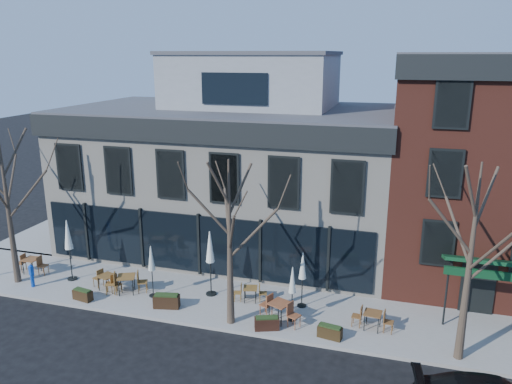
# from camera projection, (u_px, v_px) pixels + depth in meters

# --- Properties ---
(ground) EXTENTS (120.00, 120.00, 0.00)m
(ground) POSITION_uv_depth(u_px,v_px,m) (201.00, 278.00, 25.57)
(ground) COLOR black
(ground) RESTS_ON ground
(sidewalk_front) EXTENTS (33.50, 4.70, 0.15)m
(sidewalk_front) POSITION_uv_depth(u_px,v_px,m) (249.00, 305.00, 22.68)
(sidewalk_front) COLOR gray
(sidewalk_front) RESTS_ON ground
(sidewalk_side) EXTENTS (4.50, 12.00, 0.15)m
(sidewalk_side) POSITION_uv_depth(u_px,v_px,m) (82.00, 221.00, 34.17)
(sidewalk_side) COLOR gray
(sidewalk_side) RESTS_ON ground
(corner_building) EXTENTS (18.39, 10.39, 11.10)m
(corner_building) POSITION_uv_depth(u_px,v_px,m) (233.00, 168.00, 28.97)
(corner_building) COLOR beige
(corner_building) RESTS_ON ground
(red_brick_building) EXTENTS (8.20, 11.78, 11.18)m
(red_brick_building) POSITION_uv_depth(u_px,v_px,m) (475.00, 166.00, 25.11)
(red_brick_building) COLOR maroon
(red_brick_building) RESTS_ON ground
(tree_corner) EXTENTS (3.93, 3.98, 7.92)m
(tree_corner) POSITION_uv_depth(u_px,v_px,m) (7.00, 203.00, 23.79)
(tree_corner) COLOR #382B21
(tree_corner) RESTS_ON sidewalk_front
(tree_mid) EXTENTS (3.50, 3.55, 7.04)m
(tree_mid) POSITION_uv_depth(u_px,v_px,m) (230.00, 242.00, 20.13)
(tree_mid) COLOR #382B21
(tree_mid) RESTS_ON sidewalk_front
(tree_right) EXTENTS (3.72, 3.77, 7.48)m
(tree_right) POSITION_uv_depth(u_px,v_px,m) (470.00, 262.00, 17.61)
(tree_right) COLOR #382B21
(tree_right) RESTS_ON sidewalk_front
(call_box) EXTENTS (0.24, 0.23, 1.17)m
(call_box) POSITION_uv_depth(u_px,v_px,m) (32.00, 275.00, 24.17)
(call_box) COLOR #0D3FB3
(call_box) RESTS_ON sidewalk_front
(cafe_set_0) EXTENTS (1.83, 0.75, 0.96)m
(cafe_set_0) POSITION_uv_depth(u_px,v_px,m) (32.00, 264.00, 25.74)
(cafe_set_0) COLOR brown
(cafe_set_0) RESTS_ON sidewalk_front
(cafe_set_1) EXTENTS (1.81, 0.94, 0.93)m
(cafe_set_1) POSITION_uv_depth(u_px,v_px,m) (107.00, 281.00, 23.87)
(cafe_set_1) COLOR brown
(cafe_set_1) RESTS_ON sidewalk_front
(cafe_set_2) EXTENTS (2.02, 1.26, 1.05)m
(cafe_set_2) POSITION_uv_depth(u_px,v_px,m) (127.00, 282.00, 23.57)
(cafe_set_2) COLOR brown
(cafe_set_2) RESTS_ON sidewalk_front
(cafe_set_3) EXTENTS (1.60, 0.75, 0.82)m
(cafe_set_3) POSITION_uv_depth(u_px,v_px,m) (250.00, 292.00, 22.81)
(cafe_set_3) COLOR brown
(cafe_set_3) RESTS_ON sidewalk_front
(cafe_set_4) EXTENTS (2.02, 1.26, 1.05)m
(cafe_set_4) POSITION_uv_depth(u_px,v_px,m) (280.00, 310.00, 21.05)
(cafe_set_4) COLOR brown
(cafe_set_4) RESTS_ON sidewalk_front
(cafe_set_5) EXTENTS (1.76, 0.76, 0.91)m
(cafe_set_5) POSITION_uv_depth(u_px,v_px,m) (372.00, 319.00, 20.46)
(cafe_set_5) COLOR brown
(cafe_set_5) RESTS_ON sidewalk_front
(umbrella_0) EXTENTS (0.50, 0.50, 3.13)m
(umbrella_0) POSITION_uv_depth(u_px,v_px,m) (68.00, 238.00, 24.53)
(umbrella_0) COLOR black
(umbrella_0) RESTS_ON sidewalk_front
(umbrella_1) EXTENTS (0.40, 0.40, 2.52)m
(umbrella_1) POSITION_uv_depth(u_px,v_px,m) (151.00, 261.00, 22.90)
(umbrella_1) COLOR black
(umbrella_1) RESTS_ON sidewalk_front
(umbrella_2) EXTENTS (0.50, 0.50, 3.16)m
(umbrella_2) POSITION_uv_depth(u_px,v_px,m) (210.00, 250.00, 22.95)
(umbrella_2) COLOR black
(umbrella_2) RESTS_ON sidewalk_front
(umbrella_3) EXTENTS (0.39, 0.39, 2.44)m
(umbrella_3) POSITION_uv_depth(u_px,v_px,m) (292.00, 283.00, 20.85)
(umbrella_3) COLOR black
(umbrella_3) RESTS_ON sidewalk_front
(umbrella_4) EXTENTS (0.41, 0.41, 2.59)m
(umbrella_4) POSITION_uv_depth(u_px,v_px,m) (303.00, 269.00, 21.96)
(umbrella_4) COLOR black
(umbrella_4) RESTS_ON sidewalk_front
(planter_0) EXTENTS (0.99, 0.53, 0.52)m
(planter_0) POSITION_uv_depth(u_px,v_px,m) (83.00, 295.00, 22.96)
(planter_0) COLOR black
(planter_0) RESTS_ON sidewalk_front
(planter_1) EXTENTS (1.22, 0.69, 0.64)m
(planter_1) POSITION_uv_depth(u_px,v_px,m) (167.00, 301.00, 22.26)
(planter_1) COLOR black
(planter_1) RESTS_ON sidewalk_front
(planter_2) EXTENTS (1.08, 0.73, 0.56)m
(planter_2) POSITION_uv_depth(u_px,v_px,m) (267.00, 323.00, 20.50)
(planter_2) COLOR black
(planter_2) RESTS_ON sidewalk_front
(planter_3) EXTENTS (1.02, 0.55, 0.54)m
(planter_3) POSITION_uv_depth(u_px,v_px,m) (330.00, 332.00, 19.88)
(planter_3) COLOR #2F210F
(planter_3) RESTS_ON sidewalk_front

